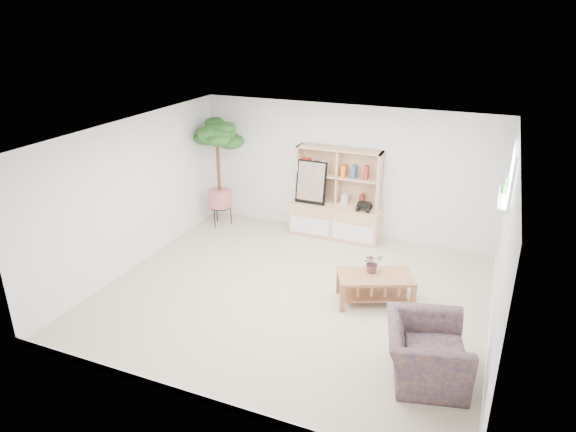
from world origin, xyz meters
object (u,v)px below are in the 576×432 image
at_px(floor_tree, 219,174).
at_px(armchair, 426,349).
at_px(storage_unit, 336,194).
at_px(coffee_table, 375,288).

distance_m(floor_tree, armchair, 5.37).
bearing_deg(storage_unit, armchair, -57.44).
height_order(coffee_table, floor_tree, floor_tree).
height_order(coffee_table, armchair, armchair).
xyz_separation_m(storage_unit, armchair, (2.16, -3.38, -0.44)).
height_order(storage_unit, floor_tree, floor_tree).
distance_m(storage_unit, floor_tree, 2.26).
bearing_deg(armchair, coffee_table, 19.69).
distance_m(storage_unit, armchair, 4.03).
relative_size(floor_tree, armchair, 2.03).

